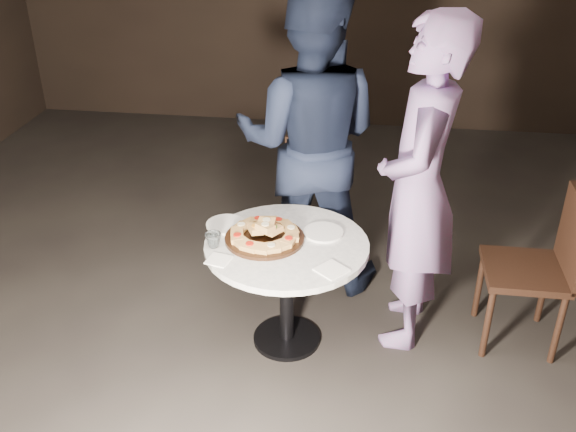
{
  "coord_description": "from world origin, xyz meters",
  "views": [
    {
      "loc": [
        0.52,
        -2.78,
        2.36
      ],
      "look_at": [
        0.13,
        0.07,
        0.77
      ],
      "focal_mm": 40.0,
      "sensor_mm": 36.0,
      "label": 1
    }
  ],
  "objects": [
    {
      "name": "napkin_near",
      "position": [
        -0.18,
        -0.19,
        0.64
      ],
      "size": [
        0.13,
        0.13,
        0.01
      ],
      "primitive_type": "cube",
      "rotation": [
        0.0,
        0.0,
        -0.23
      ],
      "color": "white",
      "rests_on": "table"
    },
    {
      "name": "chair_right",
      "position": [
        1.48,
        0.22,
        0.52
      ],
      "size": [
        0.44,
        0.42,
        0.9
      ],
      "rotation": [
        0.0,
        0.0,
        -1.57
      ],
      "color": "black",
      "rests_on": "ground"
    },
    {
      "name": "plate_right",
      "position": [
        0.31,
        0.15,
        0.65
      ],
      "size": [
        0.26,
        0.26,
        0.01
      ],
      "primitive_type": "cylinder",
      "rotation": [
        0.0,
        0.0,
        0.28
      ],
      "color": "white",
      "rests_on": "table"
    },
    {
      "name": "plate_left",
      "position": [
        -0.22,
        0.16,
        0.65
      ],
      "size": [
        0.26,
        0.26,
        0.01
      ],
      "primitive_type": "cylinder",
      "rotation": [
        0.0,
        0.0,
        -0.22
      ],
      "color": "white",
      "rests_on": "table"
    },
    {
      "name": "diner_teal",
      "position": [
        0.79,
        0.22,
        0.9
      ],
      "size": [
        0.5,
        0.7,
        1.8
      ],
      "primitive_type": "imported",
      "rotation": [
        0.0,
        0.0,
        -1.68
      ],
      "color": "slate",
      "rests_on": "ground"
    },
    {
      "name": "napkin_far",
      "position": [
        0.38,
        -0.2,
        0.64
      ],
      "size": [
        0.19,
        0.19,
        0.01
      ],
      "primitive_type": "cube",
      "rotation": [
        0.0,
        0.0,
        -0.71
      ],
      "color": "white",
      "rests_on": "table"
    },
    {
      "name": "diner_navy",
      "position": [
        0.17,
        0.71,
        0.93
      ],
      "size": [
        0.92,
        0.73,
        1.85
      ],
      "primitive_type": "imported",
      "rotation": [
        0.0,
        0.0,
        3.11
      ],
      "color": "black",
      "rests_on": "ground"
    },
    {
      "name": "focaccia_pile",
      "position": [
        0.02,
        0.04,
        0.68
      ],
      "size": [
        0.37,
        0.36,
        0.1
      ],
      "rotation": [
        0.0,
        0.0,
        -0.38
      ],
      "color": "#BC8949",
      "rests_on": "serving_board"
    },
    {
      "name": "serving_board",
      "position": [
        0.01,
        0.04,
        0.65
      ],
      "size": [
        0.54,
        0.54,
        0.02
      ],
      "primitive_type": "cylinder",
      "rotation": [
        0.0,
        0.0,
        -0.37
      ],
      "color": "black",
      "rests_on": "table"
    },
    {
      "name": "floor",
      "position": [
        0.0,
        0.0,
        0.0
      ],
      "size": [
        7.0,
        7.0,
        0.0
      ],
      "primitive_type": "plane",
      "color": "black",
      "rests_on": "ground"
    },
    {
      "name": "chair_far",
      "position": [
        0.16,
        1.25,
        0.44
      ],
      "size": [
        0.41,
        0.43,
        0.77
      ],
      "rotation": [
        0.0,
        0.0,
        2.99
      ],
      "color": "black",
      "rests_on": "ground"
    },
    {
      "name": "table",
      "position": [
        0.13,
        0.02,
        0.52
      ],
      "size": [
        1.06,
        1.06,
        0.64
      ],
      "rotation": [
        0.0,
        0.0,
        -0.29
      ],
      "color": "black",
      "rests_on": "ground"
    },
    {
      "name": "water_glass",
      "position": [
        -0.23,
        -0.06,
        0.68
      ],
      "size": [
        0.09,
        0.09,
        0.08
      ],
      "primitive_type": "imported",
      "rotation": [
        0.0,
        0.0,
        -0.03
      ],
      "color": "silver",
      "rests_on": "table"
    }
  ]
}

